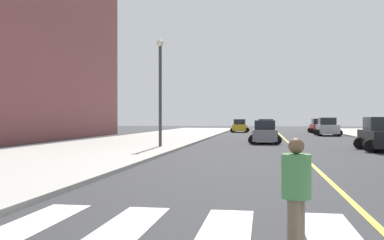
{
  "coord_description": "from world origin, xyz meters",
  "views": [
    {
      "loc": [
        -2.06,
        -3.29,
        1.96
      ],
      "look_at": [
        -8.61,
        37.04,
        1.82
      ],
      "focal_mm": 40.91,
      "sensor_mm": 36.0,
      "label": 1
    }
  ],
  "objects_px": {
    "car_silver_fifth": "(327,127)",
    "pedestrian_crossing": "(296,192)",
    "car_yellow_fourth": "(240,126)",
    "car_black_sixth": "(383,135)",
    "car_red_second": "(319,126)",
    "street_lamp": "(160,83)",
    "car_gray_nearest": "(265,133)",
    "car_white_third": "(266,128)"
  },
  "relations": [
    {
      "from": "car_red_second",
      "to": "car_black_sixth",
      "type": "relative_size",
      "value": 0.95
    },
    {
      "from": "car_black_sixth",
      "to": "street_lamp",
      "type": "height_order",
      "value": "street_lamp"
    },
    {
      "from": "street_lamp",
      "to": "car_red_second",
      "type": "bearing_deg",
      "value": 66.83
    },
    {
      "from": "car_yellow_fourth",
      "to": "car_black_sixth",
      "type": "relative_size",
      "value": 0.9
    },
    {
      "from": "car_white_third",
      "to": "car_yellow_fourth",
      "type": "relative_size",
      "value": 1.02
    },
    {
      "from": "car_red_second",
      "to": "car_yellow_fourth",
      "type": "xyz_separation_m",
      "value": [
        -10.66,
        1.63,
        -0.04
      ]
    },
    {
      "from": "car_red_second",
      "to": "car_white_third",
      "type": "xyz_separation_m",
      "value": [
        -7.14,
        -10.26,
        -0.02
      ]
    },
    {
      "from": "car_gray_nearest",
      "to": "car_silver_fifth",
      "type": "height_order",
      "value": "car_silver_fifth"
    },
    {
      "from": "street_lamp",
      "to": "car_yellow_fourth",
      "type": "bearing_deg",
      "value": 84.38
    },
    {
      "from": "car_red_second",
      "to": "pedestrian_crossing",
      "type": "distance_m",
      "value": 54.78
    },
    {
      "from": "car_gray_nearest",
      "to": "car_black_sixth",
      "type": "height_order",
      "value": "car_black_sixth"
    },
    {
      "from": "car_gray_nearest",
      "to": "car_white_third",
      "type": "height_order",
      "value": "car_white_third"
    },
    {
      "from": "car_yellow_fourth",
      "to": "car_silver_fifth",
      "type": "distance_m",
      "value": 14.89
    },
    {
      "from": "car_red_second",
      "to": "car_white_third",
      "type": "bearing_deg",
      "value": 53.86
    },
    {
      "from": "car_gray_nearest",
      "to": "car_white_third",
      "type": "relative_size",
      "value": 0.95
    },
    {
      "from": "car_gray_nearest",
      "to": "car_yellow_fourth",
      "type": "height_order",
      "value": "car_yellow_fourth"
    },
    {
      "from": "car_black_sixth",
      "to": "car_white_third",
      "type": "bearing_deg",
      "value": -72.51
    },
    {
      "from": "pedestrian_crossing",
      "to": "street_lamp",
      "type": "distance_m",
      "value": 22.88
    },
    {
      "from": "car_red_second",
      "to": "car_yellow_fourth",
      "type": "bearing_deg",
      "value": -9.98
    },
    {
      "from": "car_gray_nearest",
      "to": "pedestrian_crossing",
      "type": "xyz_separation_m",
      "value": [
        0.32,
        -28.43,
        0.08
      ]
    },
    {
      "from": "car_white_third",
      "to": "car_red_second",
      "type": "bearing_deg",
      "value": 53.48
    },
    {
      "from": "car_yellow_fourth",
      "to": "pedestrian_crossing",
      "type": "relative_size",
      "value": 2.47
    },
    {
      "from": "car_silver_fifth",
      "to": "street_lamp",
      "type": "height_order",
      "value": "street_lamp"
    },
    {
      "from": "car_gray_nearest",
      "to": "car_red_second",
      "type": "xyz_separation_m",
      "value": [
        7.29,
        25.91,
        0.06
      ]
    },
    {
      "from": "car_gray_nearest",
      "to": "street_lamp",
      "type": "bearing_deg",
      "value": -134.34
    },
    {
      "from": "car_silver_fifth",
      "to": "pedestrian_crossing",
      "type": "bearing_deg",
      "value": 81.72
    },
    {
      "from": "car_black_sixth",
      "to": "street_lamp",
      "type": "xyz_separation_m",
      "value": [
        -13.77,
        -0.11,
        3.32
      ]
    },
    {
      "from": "car_silver_fifth",
      "to": "car_red_second",
      "type": "bearing_deg",
      "value": -90.92
    },
    {
      "from": "car_silver_fifth",
      "to": "car_black_sixth",
      "type": "relative_size",
      "value": 1.0
    },
    {
      "from": "street_lamp",
      "to": "car_black_sixth",
      "type": "bearing_deg",
      "value": 0.45
    },
    {
      "from": "car_silver_fifth",
      "to": "car_gray_nearest",
      "type": "bearing_deg",
      "value": 67.48
    },
    {
      "from": "car_yellow_fourth",
      "to": "car_black_sixth",
      "type": "bearing_deg",
      "value": -72.69
    },
    {
      "from": "car_gray_nearest",
      "to": "car_white_third",
      "type": "xyz_separation_m",
      "value": [
        0.15,
        15.64,
        0.03
      ]
    },
    {
      "from": "car_silver_fifth",
      "to": "pedestrian_crossing",
      "type": "xyz_separation_m",
      "value": [
        -6.79,
        -45.39,
        -0.04
      ]
    },
    {
      "from": "pedestrian_crossing",
      "to": "street_lamp",
      "type": "bearing_deg",
      "value": 40.75
    },
    {
      "from": "car_red_second",
      "to": "car_silver_fifth",
      "type": "bearing_deg",
      "value": 87.54
    },
    {
      "from": "car_white_third",
      "to": "car_black_sixth",
      "type": "relative_size",
      "value": 0.93
    },
    {
      "from": "car_black_sixth",
      "to": "pedestrian_crossing",
      "type": "height_order",
      "value": "car_black_sixth"
    },
    {
      "from": "car_yellow_fourth",
      "to": "street_lamp",
      "type": "xyz_separation_m",
      "value": [
        -3.39,
        -34.46,
        3.41
      ]
    },
    {
      "from": "car_yellow_fourth",
      "to": "pedestrian_crossing",
      "type": "height_order",
      "value": "car_yellow_fourth"
    },
    {
      "from": "car_gray_nearest",
      "to": "car_red_second",
      "type": "relative_size",
      "value": 0.93
    },
    {
      "from": "car_black_sixth",
      "to": "pedestrian_crossing",
      "type": "bearing_deg",
      "value": 73.3
    }
  ]
}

